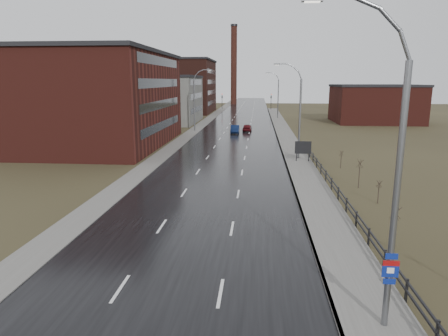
% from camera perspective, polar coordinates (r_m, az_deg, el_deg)
% --- Properties ---
extents(road, '(14.00, 300.00, 0.06)m').
position_cam_1_polar(road, '(72.84, 1.80, 5.02)').
color(road, black).
rests_on(road, ground).
extents(sidewalk_right, '(3.20, 180.00, 0.18)m').
position_cam_1_polar(sidewalk_right, '(48.27, 10.43, 1.12)').
color(sidewalk_right, '#595651').
rests_on(sidewalk_right, ground).
extents(curb_right, '(0.16, 180.00, 0.18)m').
position_cam_1_polar(curb_right, '(48.15, 8.63, 1.16)').
color(curb_right, slate).
rests_on(curb_right, ground).
extents(sidewalk_left, '(2.40, 260.00, 0.12)m').
position_cam_1_polar(sidewalk_left, '(73.72, -4.61, 5.10)').
color(sidewalk_left, '#595651').
rests_on(sidewalk_left, ground).
extents(warehouse_near, '(22.44, 28.56, 13.50)m').
position_cam_1_polar(warehouse_near, '(62.35, -18.88, 9.35)').
color(warehouse_near, '#471914').
rests_on(warehouse_near, ground).
extents(warehouse_mid, '(16.32, 20.40, 10.50)m').
position_cam_1_polar(warehouse_mid, '(92.83, -8.89, 9.71)').
color(warehouse_mid, slate).
rests_on(warehouse_mid, ground).
extents(warehouse_far, '(26.52, 24.48, 15.50)m').
position_cam_1_polar(warehouse_far, '(123.11, -7.90, 11.52)').
color(warehouse_far, '#331611').
rests_on(warehouse_far, ground).
extents(building_right, '(18.36, 16.32, 8.50)m').
position_cam_1_polar(building_right, '(97.92, 20.76, 8.61)').
color(building_right, '#471914').
rests_on(building_right, ground).
extents(smokestack, '(2.70, 2.70, 30.70)m').
position_cam_1_polar(smokestack, '(162.55, 1.42, 14.54)').
color(smokestack, '#331611').
rests_on(smokestack, ground).
extents(streetlight_main, '(3.91, 0.29, 12.11)m').
position_cam_1_polar(streetlight_main, '(15.23, 22.47, -1.00)').
color(streetlight_main, slate).
rests_on(streetlight_main, ground).
extents(streetlight_right_mid, '(3.36, 0.28, 11.35)m').
position_cam_1_polar(streetlight_right_mid, '(48.49, 10.46, 8.03)').
color(streetlight_right_mid, slate).
rests_on(streetlight_right_mid, ground).
extents(streetlight_left, '(3.36, 0.28, 11.35)m').
position_cam_1_polar(streetlight_left, '(75.11, -4.05, 9.67)').
color(streetlight_left, slate).
rests_on(streetlight_left, ground).
extents(streetlight_right_far, '(3.36, 0.28, 11.35)m').
position_cam_1_polar(streetlight_right_far, '(102.31, 7.58, 10.31)').
color(streetlight_right_far, slate).
rests_on(streetlight_right_far, ground).
extents(guardrail, '(0.10, 53.05, 1.10)m').
position_cam_1_polar(guardrail, '(32.30, 16.25, -3.62)').
color(guardrail, black).
rests_on(guardrail, ground).
extents(shrub_c, '(0.60, 0.63, 2.53)m').
position_cam_1_polar(shrub_c, '(24.49, 23.17, -7.71)').
color(shrub_c, '#382D23').
rests_on(shrub_c, ground).
extents(shrub_d, '(0.44, 0.47, 1.84)m').
position_cam_1_polar(shrub_d, '(33.09, 21.22, -3.12)').
color(shrub_d, '#382D23').
rests_on(shrub_d, ground).
extents(shrub_e, '(0.61, 0.65, 2.61)m').
position_cam_1_polar(shrub_e, '(37.16, 18.77, -0.65)').
color(shrub_e, '#382D23').
rests_on(shrub_e, ground).
extents(shrub_f, '(0.47, 0.50, 1.97)m').
position_cam_1_polar(shrub_f, '(45.03, 16.38, 1.25)').
color(shrub_f, '#382D23').
rests_on(shrub_f, ground).
extents(billboard, '(1.87, 0.17, 2.51)m').
position_cam_1_polar(billboard, '(47.09, 11.22, 2.78)').
color(billboard, black).
rests_on(billboard, ground).
extents(traffic_light_left, '(0.58, 2.73, 5.30)m').
position_cam_1_polar(traffic_light_left, '(132.75, -0.28, 10.33)').
color(traffic_light_left, black).
rests_on(traffic_light_left, ground).
extents(traffic_light_right, '(0.58, 2.73, 5.30)m').
position_cam_1_polar(traffic_light_right, '(132.29, 6.75, 10.23)').
color(traffic_light_right, black).
rests_on(traffic_light_right, ground).
extents(car_near, '(1.56, 4.33, 1.42)m').
position_cam_1_polar(car_near, '(72.53, 1.59, 5.54)').
color(car_near, '#0B1738').
rests_on(car_near, ground).
extents(car_far, '(1.73, 4.01, 1.35)m').
position_cam_1_polar(car_far, '(75.42, 3.33, 5.76)').
color(car_far, '#4F0D12').
rests_on(car_far, ground).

